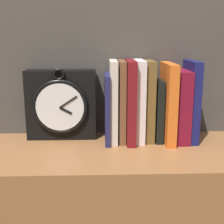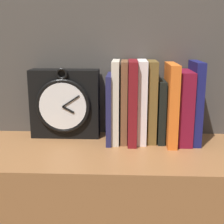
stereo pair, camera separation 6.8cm
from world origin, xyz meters
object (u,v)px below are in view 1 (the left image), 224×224
(book_slot1_cream, at_px, (113,101))
(book_slot2_brown, at_px, (122,101))
(book_slot5_brown, at_px, (149,101))
(book_slot3_maroon, at_px, (130,101))
(clock, at_px, (61,105))
(book_slot6_black, at_px, (157,110))
(book_slot4_white, at_px, (139,101))
(book_slot9_navy, at_px, (191,101))
(book_slot7_orange, at_px, (168,103))
(book_slot0_navy, at_px, (107,108))
(book_slot8_maroon, at_px, (180,106))

(book_slot1_cream, height_order, book_slot2_brown, book_slot1_cream)
(book_slot2_brown, distance_m, book_slot5_brown, 0.08)
(book_slot1_cream, height_order, book_slot3_maroon, same)
(clock, bearing_deg, book_slot5_brown, -4.11)
(clock, distance_m, book_slot6_black, 0.30)
(book_slot1_cream, xyz_separation_m, book_slot4_white, (0.08, 0.00, 0.00))
(book_slot9_navy, bearing_deg, book_slot7_orange, -171.93)
(book_slot0_navy, relative_size, book_slot1_cream, 0.84)
(book_slot1_cream, distance_m, book_slot7_orange, 0.17)
(book_slot8_maroon, bearing_deg, clock, 175.14)
(book_slot6_black, height_order, book_slot9_navy, book_slot9_navy)
(book_slot0_navy, bearing_deg, book_slot2_brown, 9.77)
(book_slot7_orange, xyz_separation_m, book_slot9_navy, (0.07, 0.01, 0.00))
(book_slot2_brown, relative_size, book_slot6_black, 1.30)
(book_slot6_black, xyz_separation_m, book_slot7_orange, (0.03, -0.02, 0.03))
(book_slot3_maroon, bearing_deg, book_slot2_brown, 157.43)
(book_slot8_maroon, bearing_deg, book_slot0_navy, -179.80)
(book_slot4_white, bearing_deg, book_slot1_cream, -178.07)
(book_slot4_white, xyz_separation_m, book_slot6_black, (0.06, 0.00, -0.03))
(book_slot3_maroon, distance_m, book_slot8_maroon, 0.15)
(book_slot2_brown, bearing_deg, clock, 172.64)
(clock, xyz_separation_m, book_slot8_maroon, (0.37, -0.03, 0.00))
(book_slot2_brown, height_order, book_slot8_maroon, book_slot2_brown)
(book_slot9_navy, bearing_deg, book_slot6_black, 176.07)
(book_slot6_black, bearing_deg, clock, 175.91)
(book_slot6_black, bearing_deg, book_slot5_brown, 176.13)
(book_slot1_cream, bearing_deg, book_slot5_brown, 4.38)
(book_slot0_navy, bearing_deg, book_slot1_cream, 12.17)
(clock, height_order, book_slot2_brown, book_slot2_brown)
(book_slot2_brown, distance_m, book_slot7_orange, 0.14)
(book_slot0_navy, relative_size, book_slot2_brown, 0.84)
(book_slot9_navy, bearing_deg, book_slot5_brown, 176.08)
(book_slot6_black, bearing_deg, book_slot7_orange, -31.98)
(book_slot6_black, height_order, book_slot7_orange, book_slot7_orange)
(book_slot1_cream, height_order, book_slot9_navy, book_slot1_cream)
(book_slot2_brown, bearing_deg, book_slot9_navy, -1.10)
(book_slot4_white, bearing_deg, book_slot9_navy, -1.12)
(book_slot3_maroon, bearing_deg, clock, 170.77)
(book_slot8_maroon, xyz_separation_m, book_slot9_navy, (0.03, 0.00, 0.01))
(book_slot0_navy, distance_m, book_slot2_brown, 0.05)
(book_slot5_brown, distance_m, book_slot7_orange, 0.06)
(book_slot8_maroon, bearing_deg, book_slot1_cream, 179.09)
(book_slot7_orange, bearing_deg, book_slot6_black, 148.02)
(book_slot0_navy, bearing_deg, book_slot6_black, 3.83)
(book_slot3_maroon, height_order, book_slot9_navy, book_slot3_maroon)
(clock, distance_m, book_slot5_brown, 0.27)
(book_slot4_white, distance_m, book_slot9_navy, 0.16)
(book_slot3_maroon, xyz_separation_m, book_slot8_maroon, (0.15, 0.00, -0.01))
(book_slot4_white, relative_size, book_slot8_maroon, 1.14)
(book_slot5_brown, height_order, book_slot7_orange, book_slot5_brown)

